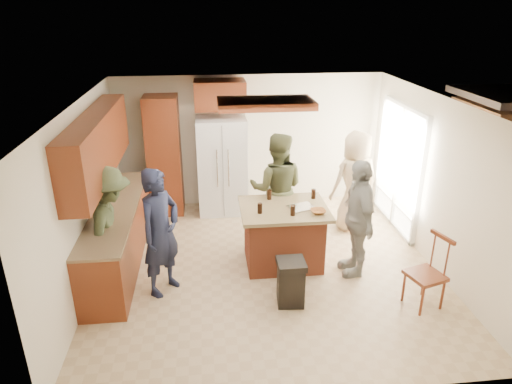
{
  "coord_description": "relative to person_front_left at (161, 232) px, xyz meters",
  "views": [
    {
      "loc": [
        -0.81,
        -5.9,
        3.69
      ],
      "look_at": [
        -0.13,
        0.19,
        1.15
      ],
      "focal_mm": 32.0,
      "sensor_mm": 36.0,
      "label": 1
    }
  ],
  "objects": [
    {
      "name": "island_items",
      "position": [
        1.96,
        0.44,
        0.08
      ],
      "size": [
        0.98,
        0.73,
        0.15
      ],
      "color": "silver",
      "rests_on": "kitchen_island"
    },
    {
      "name": "trash_bin",
      "position": [
        1.67,
        -0.49,
        -0.57
      ],
      "size": [
        0.37,
        0.37,
        0.63
      ],
      "color": "black",
      "rests_on": "ground"
    },
    {
      "name": "kitchen_island",
      "position": [
        1.74,
        0.52,
        -0.41
      ],
      "size": [
        1.28,
        1.03,
        0.93
      ],
      "color": "#974127",
      "rests_on": "ground"
    },
    {
      "name": "person_behind_left",
      "position": [
        1.75,
        1.25,
        0.04
      ],
      "size": [
        1.0,
        0.73,
        1.85
      ],
      "primitive_type": "imported",
      "rotation": [
        0.0,
        0.0,
        2.93
      ],
      "color": "#404427",
      "rests_on": "ground"
    },
    {
      "name": "room_shell",
      "position": [
        5.84,
        2.08,
        -0.02
      ],
      "size": [
        8.0,
        5.2,
        5.0
      ],
      "color": "tan",
      "rests_on": "ground"
    },
    {
      "name": "back_wall_units",
      "position": [
        0.14,
        2.63,
        0.49
      ],
      "size": [
        1.8,
        0.6,
        2.45
      ],
      "color": "maroon",
      "rests_on": "ground"
    },
    {
      "name": "refrigerator",
      "position": [
        0.92,
        2.55,
        0.01
      ],
      "size": [
        0.9,
        0.76,
        1.8
      ],
      "color": "white",
      "rests_on": "ground"
    },
    {
      "name": "person_behind_right",
      "position": [
        3.15,
        1.57,
        -0.01
      ],
      "size": [
        0.96,
        0.74,
        1.75
      ],
      "primitive_type": "imported",
      "rotation": [
        0.0,
        0.0,
        3.37
      ],
      "color": "tan",
      "rests_on": "ground"
    },
    {
      "name": "left_cabinetry",
      "position": [
        -0.77,
        0.83,
        0.07
      ],
      "size": [
        0.64,
        3.0,
        2.3
      ],
      "color": "maroon",
      "rests_on": "ground"
    },
    {
      "name": "spindle_chair",
      "position": [
        3.4,
        -0.72,
        -0.44
      ],
      "size": [
        0.53,
        0.53,
        0.99
      ],
      "color": "maroon",
      "rests_on": "ground"
    },
    {
      "name": "person_counter",
      "position": [
        -0.69,
        0.3,
        -0.03
      ],
      "size": [
        0.52,
        1.11,
        1.72
      ],
      "primitive_type": "imported",
      "rotation": [
        0.0,
        0.0,
        1.57
      ],
      "color": "#353D23",
      "rests_on": "ground"
    },
    {
      "name": "person_side_right",
      "position": [
        2.74,
        0.17,
        -0.02
      ],
      "size": [
        0.52,
        1.02,
        1.74
      ],
      "primitive_type": "imported",
      "rotation": [
        0.0,
        0.0,
        -1.57
      ],
      "color": "gray",
      "rests_on": "ground"
    },
    {
      "name": "person_front_left",
      "position": [
        0.0,
        0.0,
        0.0
      ],
      "size": [
        0.77,
        0.8,
        1.78
      ],
      "primitive_type": "imported",
      "rotation": [
        0.0,
        0.0,
        0.9
      ],
      "color": "#181C31",
      "rests_on": "ground"
    }
  ]
}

